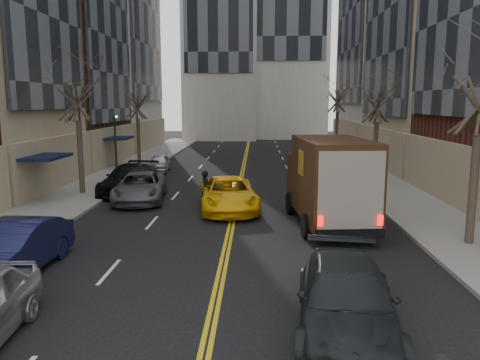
# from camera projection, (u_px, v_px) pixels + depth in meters

# --- Properties ---
(sidewalk_left) EXTENTS (4.00, 66.00, 0.15)m
(sidewalk_left) POSITION_uv_depth(u_px,v_px,m) (116.00, 175.00, 33.42)
(sidewalk_left) COLOR slate
(sidewalk_left) RESTS_ON ground
(sidewalk_right) EXTENTS (4.00, 66.00, 0.15)m
(sidewalk_right) POSITION_uv_depth(u_px,v_px,m) (370.00, 176.00, 32.78)
(sidewalk_right) COLOR slate
(sidewalk_right) RESTS_ON ground
(tree_lf_mid) EXTENTS (3.20, 3.20, 8.91)m
(tree_lf_mid) POSITION_uv_depth(u_px,v_px,m) (76.00, 76.00, 25.44)
(tree_lf_mid) COLOR #382D23
(tree_lf_mid) RESTS_ON sidewalk_left
(tree_lf_far) EXTENTS (3.20, 3.20, 8.12)m
(tree_lf_far) POSITION_uv_depth(u_px,v_px,m) (137.00, 92.00, 38.35)
(tree_lf_far) COLOR #382D23
(tree_lf_far) RESTS_ON sidewalk_left
(tree_rt_mid) EXTENTS (3.20, 3.20, 8.32)m
(tree_rt_mid) POSITION_uv_depth(u_px,v_px,m) (378.00, 87.00, 29.82)
(tree_rt_mid) COLOR #382D23
(tree_rt_mid) RESTS_ON sidewalk_right
(tree_rt_far) EXTENTS (3.20, 3.20, 9.11)m
(tree_rt_far) POSITION_uv_depth(u_px,v_px,m) (338.00, 86.00, 44.51)
(tree_rt_far) COLOR #382D23
(tree_rt_far) RESTS_ON sidewalk_right
(traffic_signal) EXTENTS (0.29, 0.26, 4.70)m
(traffic_signal) POSITION_uv_depth(u_px,v_px,m) (116.00, 142.00, 27.98)
(traffic_signal) COLOR black
(traffic_signal) RESTS_ON sidewalk_left
(ups_truck) EXTENTS (3.24, 7.03, 3.74)m
(ups_truck) POSITION_uv_depth(u_px,v_px,m) (329.00, 182.00, 19.59)
(ups_truck) COLOR black
(ups_truck) RESTS_ON ground
(observer_sedan) EXTENTS (2.81, 5.61, 1.56)m
(observer_sedan) POSITION_uv_depth(u_px,v_px,m) (346.00, 299.00, 10.59)
(observer_sedan) COLOR black
(observer_sedan) RESTS_ON ground
(taxi) EXTENTS (3.36, 6.00, 1.59)m
(taxi) POSITION_uv_depth(u_px,v_px,m) (228.00, 194.00, 22.64)
(taxi) COLOR #F4B60A
(taxi) RESTS_ON ground
(pedestrian) EXTENTS (0.66, 0.80, 1.88)m
(pedestrian) POSITION_uv_depth(u_px,v_px,m) (206.00, 189.00, 23.12)
(pedestrian) COLOR black
(pedestrian) RESTS_ON ground
(parked_lf_b) EXTENTS (1.88, 4.94, 1.61)m
(parked_lf_b) POSITION_uv_depth(u_px,v_px,m) (14.00, 249.00, 14.18)
(parked_lf_b) COLOR black
(parked_lf_b) RESTS_ON ground
(parked_lf_c) EXTENTS (3.17, 5.69, 1.51)m
(parked_lf_c) POSITION_uv_depth(u_px,v_px,m) (140.00, 187.00, 24.74)
(parked_lf_c) COLOR #54575C
(parked_lf_c) RESTS_ON ground
(parked_lf_d) EXTENTS (2.77, 5.79, 1.63)m
(parked_lf_d) POSITION_uv_depth(u_px,v_px,m) (129.00, 179.00, 27.02)
(parked_lf_d) COLOR black
(parked_lf_d) RESTS_ON ground
(parked_lf_e) EXTENTS (1.82, 3.90, 1.29)m
(parked_lf_e) POSITION_uv_depth(u_px,v_px,m) (159.00, 163.00, 35.24)
(parked_lf_e) COLOR #B8B9C0
(parked_lf_e) RESTS_ON ground
(parked_rt_a) EXTENTS (2.30, 5.12, 1.63)m
(parked_rt_a) POSITION_uv_depth(u_px,v_px,m) (333.00, 168.00, 31.39)
(parked_rt_a) COLOR #52555A
(parked_rt_a) RESTS_ON ground
(parked_rt_b) EXTENTS (3.48, 6.23, 1.65)m
(parked_rt_b) POSITION_uv_depth(u_px,v_px,m) (317.00, 157.00, 37.88)
(parked_rt_b) COLOR #B6BABF
(parked_rt_b) RESTS_ON ground
(parked_rt_c) EXTENTS (2.75, 5.69, 1.60)m
(parked_rt_c) POSITION_uv_depth(u_px,v_px,m) (314.00, 151.00, 42.75)
(parked_rt_c) COLOR black
(parked_rt_c) RESTS_ON ground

